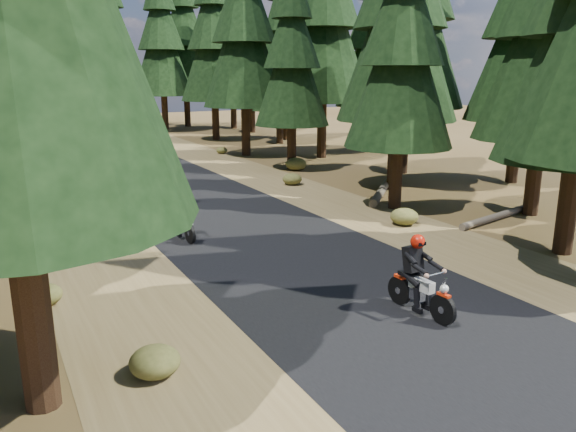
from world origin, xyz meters
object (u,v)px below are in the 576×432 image
object	(u,v)px
rider_lead	(421,289)
rider_follow	(182,221)
log_near	(381,191)
log_far	(499,216)

from	to	relation	value
rider_lead	rider_follow	world-z (taller)	rider_lead
rider_follow	rider_lead	bearing A→B (deg)	104.48
log_near	rider_lead	xyz separation A→B (m)	(-6.53, -9.80, 0.40)
log_far	rider_follow	size ratio (longest dim) A/B	2.41
rider_follow	log_near	bearing A→B (deg)	-170.78
log_near	log_far	distance (m)	5.19
rider_lead	rider_follow	xyz separation A→B (m)	(-2.61, 7.57, -0.01)
log_near	log_far	world-z (taller)	log_near
log_far	rider_follow	bearing A→B (deg)	151.68
log_far	rider_lead	bearing A→B (deg)	-160.92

